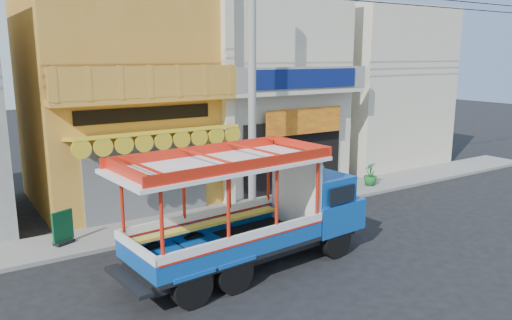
{
  "coord_description": "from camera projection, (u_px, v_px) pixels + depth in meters",
  "views": [
    {
      "loc": [
        -9.67,
        -10.32,
        5.41
      ],
      "look_at": [
        -1.37,
        2.5,
        2.18
      ],
      "focal_mm": 35.0,
      "sensor_mm": 36.0,
      "label": 1
    }
  ],
  "objects": [
    {
      "name": "potted_plant_b",
      "position": [
        321.0,
        178.0,
        19.6
      ],
      "size": [
        0.73,
        0.75,
        1.07
      ],
      "primitive_type": "imported",
      "rotation": [
        0.0,
        0.0,
        2.19
      ],
      "color": "#1C6226",
      "rests_on": "sidewalk"
    },
    {
      "name": "shophouse_right",
      "position": [
        253.0,
        86.0,
        21.49
      ],
      "size": [
        6.0,
        6.75,
        8.24
      ],
      "color": "beige",
      "rests_on": "ground"
    },
    {
      "name": "ground",
      "position": [
        341.0,
        241.0,
        14.74
      ],
      "size": [
        90.0,
        90.0,
        0.0
      ],
      "primitive_type": "plane",
      "color": "black",
      "rests_on": "ground"
    },
    {
      "name": "party_pilaster",
      "position": [
        228.0,
        96.0,
        17.36
      ],
      "size": [
        0.35,
        0.3,
        8.0
      ],
      "primitive_type": "cube",
      "color": "beige",
      "rests_on": "ground"
    },
    {
      "name": "potted_plant_a",
      "position": [
        310.0,
        178.0,
        19.73
      ],
      "size": [
        1.18,
        1.19,
        1.0
      ],
      "primitive_type": "imported",
      "rotation": [
        0.0,
        0.0,
        0.87
      ],
      "color": "#1C6226",
      "rests_on": "sidewalk"
    },
    {
      "name": "filler_building_right",
      "position": [
        368.0,
        87.0,
        25.31
      ],
      "size": [
        6.0,
        6.0,
        7.6
      ],
      "primitive_type": "cube",
      "color": "beige",
      "rests_on": "ground"
    },
    {
      "name": "utility_pole",
      "position": [
        256.0,
        67.0,
        15.96
      ],
      "size": [
        28.0,
        0.26,
        9.0
      ],
      "color": "gray",
      "rests_on": "ground"
    },
    {
      "name": "sidewalk",
      "position": [
        265.0,
        206.0,
        18.01
      ],
      "size": [
        30.0,
        2.0,
        0.12
      ],
      "primitive_type": "cube",
      "color": "slate",
      "rests_on": "ground"
    },
    {
      "name": "potted_plant_c",
      "position": [
        370.0,
        174.0,
        20.53
      ],
      "size": [
        0.76,
        0.76,
        0.96
      ],
      "primitive_type": "imported",
      "rotation": [
        0.0,
        0.0,
        4.03
      ],
      "color": "#1C6226",
      "rests_on": "sidewalk"
    },
    {
      "name": "shophouse_left",
      "position": [
        115.0,
        91.0,
        18.3
      ],
      "size": [
        6.0,
        7.5,
        8.24
      ],
      "color": "#BD832A",
      "rests_on": "ground"
    },
    {
      "name": "songthaew_truck",
      "position": [
        264.0,
        208.0,
        12.9
      ],
      "size": [
        6.92,
        2.77,
        3.15
      ],
      "color": "black",
      "rests_on": "ground"
    },
    {
      "name": "green_sign",
      "position": [
        63.0,
        230.0,
        14.15
      ],
      "size": [
        0.62,
        0.48,
        0.98
      ],
      "color": "black",
      "rests_on": "sidewalk"
    }
  ]
}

